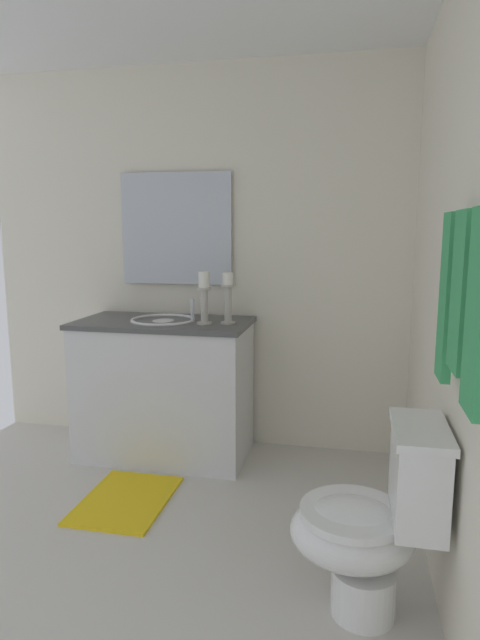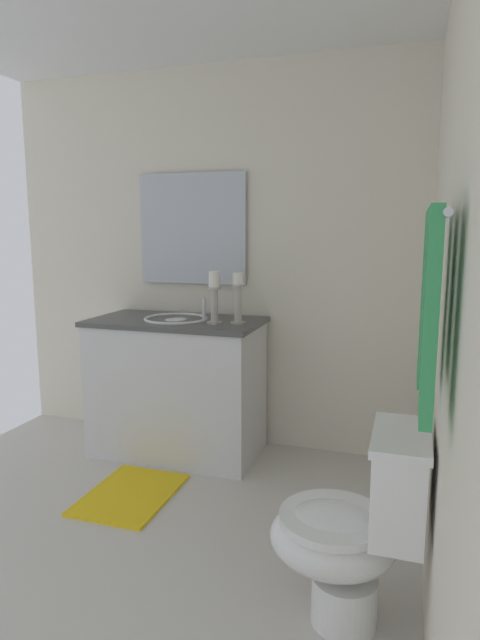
{
  "view_description": "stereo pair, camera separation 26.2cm",
  "coord_description": "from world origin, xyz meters",
  "px_view_note": "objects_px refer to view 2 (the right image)",
  "views": [
    {
      "loc": [
        1.96,
        1.03,
        1.42
      ],
      "look_at": [
        -0.53,
        0.5,
        0.99
      ],
      "focal_mm": 29.95,
      "sensor_mm": 36.0,
      "label": 1
    },
    {
      "loc": [
        1.89,
        1.29,
        1.42
      ],
      "look_at": [
        -0.53,
        0.5,
        0.99
      ],
      "focal_mm": 29.95,
      "sensor_mm": 36.0,
      "label": 2
    }
  ],
  "objects_px": {
    "vanity_cabinet": "(177,386)",
    "towel_center": "(429,294)",
    "mirror": "(192,229)",
    "toilet": "(352,530)",
    "towel_near_vanity": "(426,300)",
    "candle_holder_tall": "(238,297)",
    "bath_mat": "(131,494)",
    "candle_holder_short": "(214,296)",
    "towel_near_corner": "(431,316)",
    "sink_basin": "(176,325)",
    "towel_bar": "(441,216)"
  },
  "relations": [
    {
      "from": "candle_holder_short",
      "to": "towel_near_corner",
      "type": "relative_size",
      "value": 0.62
    },
    {
      "from": "vanity_cabinet",
      "to": "mirror",
      "type": "distance_m",
      "value": 1.03
    },
    {
      "from": "mirror",
      "to": "bath_mat",
      "type": "distance_m",
      "value": 1.68
    },
    {
      "from": "bath_mat",
      "to": "toilet",
      "type": "bearing_deg",
      "value": 64.23
    },
    {
      "from": "mirror",
      "to": "towel_near_vanity",
      "type": "height_order",
      "value": "mirror"
    },
    {
      "from": "vanity_cabinet",
      "to": "sink_basin",
      "type": "height_order",
      "value": "sink_basin"
    },
    {
      "from": "candle_holder_short",
      "to": "sink_basin",
      "type": "bearing_deg",
      "value": -104.03
    },
    {
      "from": "candle_holder_short",
      "to": "bath_mat",
      "type": "distance_m",
      "value": 1.2
    },
    {
      "from": "vanity_cabinet",
      "to": "candle_holder_short",
      "type": "bearing_deg",
      "value": 76.02
    },
    {
      "from": "toilet",
      "to": "towel_bar",
      "type": "distance_m",
      "value": 1.14
    },
    {
      "from": "towel_bar",
      "to": "towel_center",
      "type": "relative_size",
      "value": 1.48
    },
    {
      "from": "towel_bar",
      "to": "vanity_cabinet",
      "type": "bearing_deg",
      "value": -135.46
    },
    {
      "from": "candle_holder_short",
      "to": "towel_near_vanity",
      "type": "distance_m",
      "value": 1.66
    },
    {
      "from": "towel_near_corner",
      "to": "vanity_cabinet",
      "type": "bearing_deg",
      "value": -139.86
    },
    {
      "from": "sink_basin",
      "to": "candle_holder_short",
      "type": "distance_m",
      "value": 0.36
    },
    {
      "from": "mirror",
      "to": "towel_near_corner",
      "type": "height_order",
      "value": "mirror"
    },
    {
      "from": "sink_basin",
      "to": "candle_holder_short",
      "type": "bearing_deg",
      "value": 75.97
    },
    {
      "from": "candle_holder_tall",
      "to": "toilet",
      "type": "bearing_deg",
      "value": 34.35
    },
    {
      "from": "toilet",
      "to": "towel_near_vanity",
      "type": "distance_m",
      "value": 0.86
    },
    {
      "from": "candle_holder_short",
      "to": "towel_center",
      "type": "bearing_deg",
      "value": 39.31
    },
    {
      "from": "towel_near_vanity",
      "to": "towel_near_corner",
      "type": "xyz_separation_m",
      "value": [
        0.45,
        0.0,
        0.02
      ]
    },
    {
      "from": "towel_near_vanity",
      "to": "towel_near_corner",
      "type": "relative_size",
      "value": 1.07
    },
    {
      "from": "towel_near_vanity",
      "to": "toilet",
      "type": "bearing_deg",
      "value": -99.34
    },
    {
      "from": "mirror",
      "to": "towel_near_vanity",
      "type": "distance_m",
      "value": 2.12
    },
    {
      "from": "towel_near_vanity",
      "to": "candle_holder_short",
      "type": "bearing_deg",
      "value": -135.73
    },
    {
      "from": "toilet",
      "to": "towel_center",
      "type": "xyz_separation_m",
      "value": [
        0.26,
        0.2,
        0.88
      ]
    },
    {
      "from": "candle_holder_short",
      "to": "towel_center",
      "type": "distance_m",
      "value": 1.83
    },
    {
      "from": "sink_basin",
      "to": "candle_holder_tall",
      "type": "relative_size",
      "value": 1.32
    },
    {
      "from": "sink_basin",
      "to": "candle_holder_short",
      "type": "height_order",
      "value": "candle_holder_short"
    },
    {
      "from": "sink_basin",
      "to": "towel_near_corner",
      "type": "bearing_deg",
      "value": 40.12
    },
    {
      "from": "candle_holder_tall",
      "to": "candle_holder_short",
      "type": "xyz_separation_m",
      "value": [
        0.04,
        -0.13,
        0.01
      ]
    },
    {
      "from": "bath_mat",
      "to": "candle_holder_tall",
      "type": "bearing_deg",
      "value": 145.03
    },
    {
      "from": "vanity_cabinet",
      "to": "sink_basin",
      "type": "xyz_separation_m",
      "value": [
        0.0,
        0.0,
        0.4
      ]
    },
    {
      "from": "sink_basin",
      "to": "towel_near_vanity",
      "type": "relative_size",
      "value": 0.74
    },
    {
      "from": "candle_holder_tall",
      "to": "bath_mat",
      "type": "relative_size",
      "value": 0.51
    },
    {
      "from": "toilet",
      "to": "bath_mat",
      "type": "distance_m",
      "value": 1.42
    },
    {
      "from": "towel_near_vanity",
      "to": "towel_near_corner",
      "type": "distance_m",
      "value": 0.45
    },
    {
      "from": "vanity_cabinet",
      "to": "candle_holder_short",
      "type": "distance_m",
      "value": 0.67
    },
    {
      "from": "towel_near_vanity",
      "to": "towel_center",
      "type": "xyz_separation_m",
      "value": [
        0.23,
        0.0,
        0.04
      ]
    },
    {
      "from": "vanity_cabinet",
      "to": "towel_center",
      "type": "height_order",
      "value": "towel_center"
    },
    {
      "from": "vanity_cabinet",
      "to": "towel_near_corner",
      "type": "distance_m",
      "value": 2.37
    },
    {
      "from": "toilet",
      "to": "bath_mat",
      "type": "xyz_separation_m",
      "value": [
        -0.6,
        -1.23,
        -0.36
      ]
    },
    {
      "from": "mirror",
      "to": "towel_bar",
      "type": "relative_size",
      "value": 1.09
    },
    {
      "from": "candle_holder_short",
      "to": "towel_near_vanity",
      "type": "bearing_deg",
      "value": 44.27
    },
    {
      "from": "towel_near_vanity",
      "to": "sink_basin",
      "type": "bearing_deg",
      "value": -131.11
    },
    {
      "from": "candle_holder_tall",
      "to": "towel_bar",
      "type": "height_order",
      "value": "towel_bar"
    },
    {
      "from": "bath_mat",
      "to": "candle_holder_short",
      "type": "bearing_deg",
      "value": 152.79
    },
    {
      "from": "mirror",
      "to": "toilet",
      "type": "xyz_separation_m",
      "value": [
        1.5,
        1.23,
        -1.06
      ]
    },
    {
      "from": "towel_center",
      "to": "mirror",
      "type": "bearing_deg",
      "value": -140.74
    },
    {
      "from": "towel_bar",
      "to": "towel_near_corner",
      "type": "bearing_deg",
      "value": -4.56
    }
  ]
}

